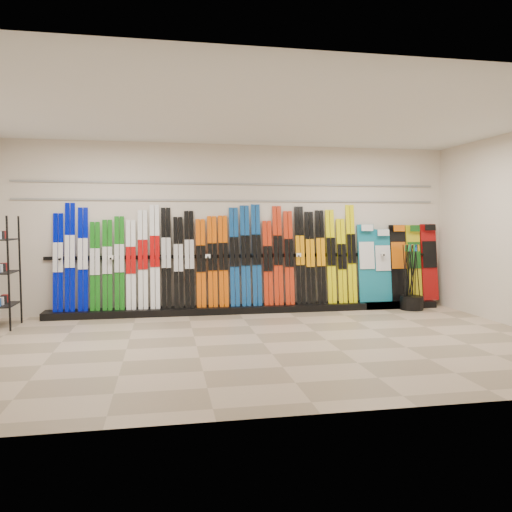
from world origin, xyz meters
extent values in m
plane|color=gray|center=(0.00, 0.00, 0.00)|extent=(8.00, 8.00, 0.00)
plane|color=beige|center=(0.00, 2.50, 1.50)|extent=(8.00, 0.00, 8.00)
plane|color=silver|center=(0.00, 0.00, 3.00)|extent=(8.00, 8.00, 0.00)
cube|color=black|center=(0.22, 2.28, 0.06)|extent=(8.00, 0.40, 0.12)
cube|color=#000CAE|center=(-3.04, 2.35, 0.94)|extent=(0.17, 0.26, 1.65)
cube|color=#000CAE|center=(-2.85, 2.36, 1.03)|extent=(0.17, 0.28, 1.82)
cube|color=#000CAE|center=(-2.64, 2.36, 0.99)|extent=(0.17, 0.27, 1.75)
cube|color=#156A15|center=(-2.45, 2.34, 0.87)|extent=(0.17, 0.24, 1.50)
cube|color=#156A15|center=(-2.25, 2.34, 0.89)|extent=(0.17, 0.24, 1.54)
cube|color=#156A15|center=(-2.05, 2.35, 0.92)|extent=(0.17, 0.25, 1.60)
cube|color=white|center=(-1.86, 2.34, 0.88)|extent=(0.17, 0.24, 1.53)
cube|color=white|center=(-1.65, 2.35, 0.97)|extent=(0.17, 0.26, 1.70)
cube|color=white|center=(-1.45, 2.36, 1.02)|extent=(0.17, 0.28, 1.80)
cube|color=black|center=(-1.26, 2.36, 0.99)|extent=(0.17, 0.27, 1.75)
cube|color=black|center=(-1.05, 2.35, 0.91)|extent=(0.17, 0.25, 1.59)
cube|color=black|center=(-0.85, 2.35, 0.97)|extent=(0.17, 0.26, 1.69)
cube|color=#DD5607|center=(-0.65, 2.34, 0.89)|extent=(0.17, 0.24, 1.55)
cube|color=#DD5607|center=(-0.45, 2.35, 0.92)|extent=(0.17, 0.25, 1.60)
cube|color=#DD5607|center=(-0.26, 2.35, 0.92)|extent=(0.17, 0.25, 1.61)
cube|color=navy|center=(-0.06, 2.36, 1.00)|extent=(0.17, 0.27, 1.75)
cube|color=navy|center=(0.14, 2.36, 1.02)|extent=(0.17, 0.28, 1.79)
cube|color=navy|center=(0.35, 2.36, 1.03)|extent=(0.17, 0.28, 1.82)
cube|color=red|center=(0.55, 2.34, 0.88)|extent=(0.17, 0.24, 1.52)
cube|color=red|center=(0.74, 2.36, 1.01)|extent=(0.17, 0.28, 1.79)
cube|color=red|center=(0.95, 2.35, 0.97)|extent=(0.17, 0.26, 1.70)
cube|color=black|center=(1.16, 2.36, 1.01)|extent=(0.17, 0.28, 1.78)
cube|color=black|center=(1.35, 2.35, 0.96)|extent=(0.17, 0.26, 1.69)
cube|color=black|center=(1.55, 2.36, 0.98)|extent=(0.17, 0.27, 1.71)
cube|color=#EDE307|center=(1.75, 2.36, 0.98)|extent=(0.17, 0.27, 1.72)
cube|color=#EDE307|center=(1.96, 2.34, 0.90)|extent=(0.17, 0.24, 1.55)
cube|color=#EDE307|center=(2.15, 2.36, 1.03)|extent=(0.17, 0.28, 1.82)
cube|color=#14728C|center=(2.45, 2.35, 0.84)|extent=(0.33, 0.23, 1.45)
cube|color=#14728C|center=(2.77, 2.35, 0.80)|extent=(0.33, 0.21, 1.36)
cube|color=black|center=(3.09, 2.35, 0.84)|extent=(0.32, 0.22, 1.44)
cube|color=gold|center=(3.41, 2.35, 0.84)|extent=(0.28, 0.22, 1.44)
cube|color=#990C0C|center=(3.73, 2.35, 0.85)|extent=(0.32, 0.23, 1.45)
cube|color=black|center=(-3.75, 1.70, 0.86)|extent=(0.40, 0.60, 1.71)
cylinder|color=black|center=(3.20, 2.00, 0.12)|extent=(0.42, 0.42, 0.25)
cylinder|color=black|center=(3.10, 2.09, 0.61)|extent=(0.05, 0.16, 1.17)
cylinder|color=black|center=(3.20, 2.02, 0.61)|extent=(0.03, 0.04, 1.18)
cylinder|color=black|center=(3.14, 2.02, 0.61)|extent=(0.02, 0.13, 1.18)
cylinder|color=black|center=(3.04, 1.96, 0.61)|extent=(0.03, 0.07, 1.18)
cylinder|color=black|center=(3.12, 2.05, 0.61)|extent=(0.08, 0.10, 1.18)
cylinder|color=black|center=(3.31, 2.00, 0.61)|extent=(0.11, 0.10, 1.18)
cylinder|color=black|center=(3.23, 2.09, 0.61)|extent=(0.14, 0.02, 1.18)
cylinder|color=black|center=(3.10, 1.97, 0.61)|extent=(0.10, 0.11, 1.18)
cylinder|color=black|center=(3.12, 2.01, 0.61)|extent=(0.05, 0.08, 1.18)
cylinder|color=black|center=(3.21, 2.02, 0.61)|extent=(0.14, 0.10, 1.17)
cylinder|color=black|center=(3.25, 1.99, 0.61)|extent=(0.04, 0.08, 1.18)
cylinder|color=black|center=(3.23, 2.01, 0.61)|extent=(0.06, 0.07, 1.18)
cube|color=gray|center=(0.00, 2.48, 2.00)|extent=(7.60, 0.02, 0.03)
cube|color=gray|center=(0.00, 2.48, 2.30)|extent=(7.60, 0.02, 0.03)
camera|label=1|loc=(-1.29, -6.44, 1.63)|focal=35.00mm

